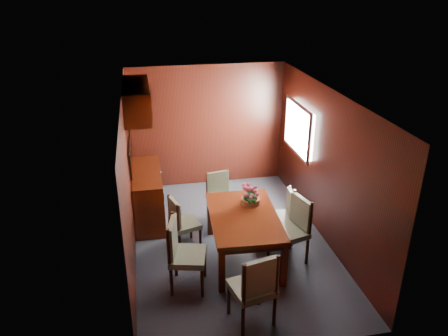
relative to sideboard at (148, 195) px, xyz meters
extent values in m
plane|color=#343A47|center=(1.25, -1.00, -0.45)|extent=(4.50, 4.50, 0.00)
cube|color=black|center=(-0.25, -1.00, 0.75)|extent=(0.02, 4.50, 2.40)
cube|color=black|center=(2.75, -1.00, 0.75)|extent=(0.02, 4.50, 2.40)
cube|color=black|center=(1.25, 1.25, 0.75)|extent=(3.00, 0.02, 2.40)
cube|color=black|center=(1.25, -3.25, 0.75)|extent=(3.00, 0.02, 2.40)
cube|color=black|center=(1.25, -1.00, 1.95)|extent=(3.00, 4.50, 0.02)
cube|color=white|center=(2.73, 0.10, 1.00)|extent=(0.14, 1.10, 0.80)
cube|color=#B2B2B7|center=(2.66, 0.10, 1.00)|extent=(0.04, 1.20, 0.90)
cube|color=black|center=(-0.22, 0.00, 0.83)|extent=(0.03, 1.36, 0.41)
cube|color=silver|center=(-0.20, 0.00, 0.83)|extent=(0.01, 1.30, 0.35)
cube|color=#351206|center=(-0.05, 0.00, 1.68)|extent=(0.40, 1.40, 0.50)
cube|color=#351206|center=(0.00, 0.00, 0.00)|extent=(0.48, 1.40, 0.90)
cube|color=#351206|center=(0.89, -2.13, -0.11)|extent=(0.09, 0.09, 0.67)
cube|color=#351206|center=(1.73, -2.17, -0.11)|extent=(0.09, 0.09, 0.67)
cube|color=#351206|center=(0.97, -0.70, -0.11)|extent=(0.09, 0.09, 0.67)
cube|color=#351206|center=(1.81, -0.74, -0.11)|extent=(0.09, 0.09, 0.67)
cube|color=black|center=(1.35, -1.43, 0.17)|extent=(0.94, 1.49, 0.10)
cube|color=#351206|center=(1.35, -1.43, 0.25)|extent=(1.06, 1.61, 0.06)
cylinder|color=black|center=(0.32, -1.68, -0.24)|extent=(0.05, 0.05, 0.42)
cylinder|color=black|center=(0.22, -2.10, -0.24)|extent=(0.05, 0.05, 0.42)
cylinder|color=black|center=(0.71, -1.77, -0.24)|extent=(0.05, 0.05, 0.42)
cylinder|color=black|center=(0.62, -2.19, -0.24)|extent=(0.05, 0.05, 0.42)
cube|color=slate|center=(0.47, -1.93, 0.03)|extent=(0.57, 0.58, 0.09)
cylinder|color=black|center=(0.31, -1.68, 0.31)|extent=(0.05, 0.05, 0.55)
cylinder|color=black|center=(0.21, -2.09, 0.31)|extent=(0.05, 0.05, 0.55)
cube|color=slate|center=(0.28, -1.89, 0.33)|extent=(0.16, 0.45, 0.47)
cylinder|color=black|center=(0.32, -0.86, -0.27)|extent=(0.04, 0.04, 0.35)
cylinder|color=black|center=(0.42, -1.20, -0.27)|extent=(0.04, 0.04, 0.35)
cylinder|color=black|center=(0.65, -0.76, -0.27)|extent=(0.04, 0.04, 0.35)
cylinder|color=black|center=(0.75, -1.10, -0.27)|extent=(0.04, 0.04, 0.35)
cube|color=slate|center=(0.53, -0.98, -0.05)|extent=(0.50, 0.51, 0.07)
cylinder|color=black|center=(0.31, -0.86, 0.19)|extent=(0.04, 0.04, 0.47)
cylinder|color=black|center=(0.41, -1.20, 0.19)|extent=(0.04, 0.04, 0.47)
cube|color=slate|center=(0.38, -1.03, 0.21)|extent=(0.16, 0.38, 0.40)
cylinder|color=black|center=(2.23, -1.76, -0.24)|extent=(0.05, 0.05, 0.41)
cylinder|color=black|center=(2.12, -1.36, -0.24)|extent=(0.05, 0.05, 0.41)
cylinder|color=black|center=(1.85, -1.87, -0.24)|extent=(0.05, 0.05, 0.41)
cylinder|color=black|center=(1.74, -1.46, -0.24)|extent=(0.05, 0.05, 0.41)
cube|color=slate|center=(1.98, -1.61, 0.02)|extent=(0.57, 0.59, 0.08)
cylinder|color=black|center=(2.24, -1.76, 0.30)|extent=(0.05, 0.05, 0.55)
cylinder|color=black|center=(2.13, -1.35, 0.30)|extent=(0.05, 0.05, 0.55)
cube|color=slate|center=(2.17, -1.56, 0.32)|extent=(0.18, 0.44, 0.46)
cylinder|color=black|center=(2.18, -1.28, -0.28)|extent=(0.04, 0.04, 0.35)
cylinder|color=black|center=(2.21, -0.92, -0.28)|extent=(0.04, 0.04, 0.35)
cylinder|color=black|center=(1.84, -1.26, -0.28)|extent=(0.04, 0.04, 0.35)
cylinder|color=black|center=(1.87, -0.90, -0.28)|extent=(0.04, 0.04, 0.35)
cube|color=slate|center=(2.02, -1.09, -0.05)|extent=(0.42, 0.44, 0.07)
cylinder|color=black|center=(2.19, -1.28, 0.19)|extent=(0.04, 0.04, 0.47)
cylinder|color=black|center=(2.22, -0.92, 0.19)|extent=(0.04, 0.04, 0.47)
cube|color=slate|center=(2.18, -1.10, 0.21)|extent=(0.08, 0.38, 0.39)
cylinder|color=black|center=(0.98, -2.96, -0.24)|extent=(0.05, 0.05, 0.41)
cylinder|color=black|center=(1.39, -2.86, -0.24)|extent=(0.05, 0.05, 0.41)
cylinder|color=black|center=(0.89, -2.57, -0.24)|extent=(0.05, 0.05, 0.41)
cylinder|color=black|center=(1.31, -2.47, -0.24)|extent=(0.05, 0.05, 0.41)
cube|color=slate|center=(1.14, -2.72, 0.03)|extent=(0.58, 0.56, 0.08)
cylinder|color=black|center=(0.98, -2.97, 0.30)|extent=(0.05, 0.05, 0.55)
cylinder|color=black|center=(1.40, -2.88, 0.30)|extent=(0.05, 0.05, 0.55)
cube|color=slate|center=(1.19, -2.90, 0.32)|extent=(0.45, 0.16, 0.47)
cylinder|color=black|center=(1.37, -0.15, -0.27)|extent=(0.04, 0.04, 0.36)
cylinder|color=black|center=(1.01, -0.22, -0.27)|extent=(0.04, 0.04, 0.36)
cylinder|color=black|center=(1.44, -0.49, -0.27)|extent=(0.04, 0.04, 0.36)
cylinder|color=black|center=(1.07, -0.56, -0.27)|extent=(0.04, 0.04, 0.36)
cube|color=slate|center=(1.22, -0.35, -0.03)|extent=(0.49, 0.48, 0.07)
cylinder|color=black|center=(1.37, -0.14, 0.21)|extent=(0.04, 0.04, 0.48)
cylinder|color=black|center=(1.00, -0.21, 0.21)|extent=(0.04, 0.04, 0.48)
cube|color=slate|center=(1.19, -0.19, 0.22)|extent=(0.39, 0.13, 0.41)
cylinder|color=#AE6235|center=(1.53, -1.12, 0.32)|extent=(0.29, 0.29, 0.09)
sphere|color=#1D571D|center=(1.53, -1.12, 0.39)|extent=(0.22, 0.22, 0.22)
camera|label=1|loc=(0.01, -6.76, 3.48)|focal=35.00mm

